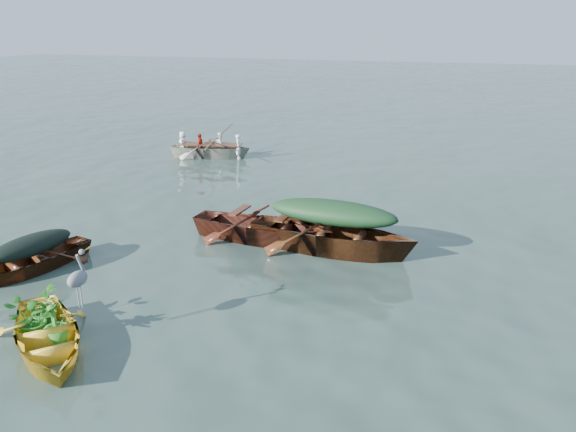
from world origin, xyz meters
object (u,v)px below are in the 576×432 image
(open_wooden_boat, at_px, (263,241))
(heron, at_px, (79,288))
(dark_covered_boat, at_px, (35,270))
(green_tarp_boat, at_px, (332,252))
(rowed_boat, at_px, (211,158))
(yellow_dinghy, at_px, (48,350))

(open_wooden_boat, distance_m, heron, 5.06)
(open_wooden_boat, relative_size, heron, 5.03)
(dark_covered_boat, bearing_deg, green_tarp_boat, 40.80)
(open_wooden_boat, xyz_separation_m, heron, (-0.97, -4.88, 0.90))
(dark_covered_boat, relative_size, open_wooden_boat, 0.71)
(rowed_boat, bearing_deg, heron, -173.83)
(green_tarp_boat, xyz_separation_m, rowed_boat, (-6.78, 7.30, 0.00))
(rowed_boat, bearing_deg, dark_covered_boat, 175.14)
(dark_covered_boat, relative_size, heron, 3.57)
(yellow_dinghy, bearing_deg, dark_covered_boat, 87.55)
(yellow_dinghy, height_order, green_tarp_boat, green_tarp_boat)
(yellow_dinghy, height_order, heron, heron)
(rowed_boat, xyz_separation_m, heron, (4.14, -12.12, 0.90))
(yellow_dinghy, relative_size, green_tarp_boat, 0.63)
(dark_covered_boat, height_order, green_tarp_boat, green_tarp_boat)
(heron, bearing_deg, open_wooden_boat, 29.53)
(dark_covered_boat, distance_m, open_wooden_boat, 4.81)
(yellow_dinghy, relative_size, dark_covered_boat, 0.98)
(green_tarp_boat, relative_size, open_wooden_boat, 1.11)
(green_tarp_boat, bearing_deg, heron, 153.31)
(dark_covered_boat, height_order, rowed_boat, rowed_boat)
(dark_covered_boat, distance_m, rowed_boat, 10.41)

